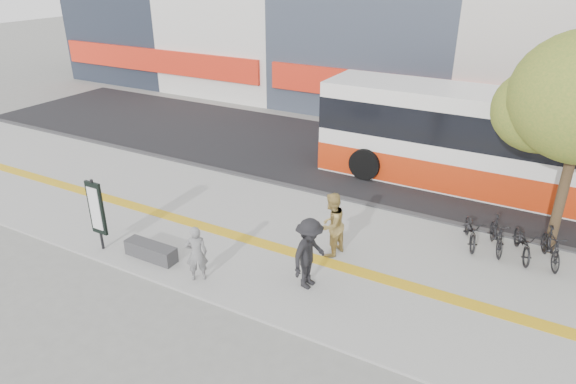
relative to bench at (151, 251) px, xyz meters
The scene contains 12 objects.
ground 2.88m from the bench, 24.78° to the left, with size 120.00×120.00×0.00m, color slate.
sidewalk 3.76m from the bench, 46.08° to the left, with size 40.00×7.00×0.08m, color gray.
tactile_strip 3.41m from the bench, 40.24° to the left, with size 40.00×0.45×0.01m, color gold.
street 10.53m from the bench, 75.70° to the left, with size 40.00×8.00×0.06m, color black.
curb 6.73m from the bench, 67.25° to the left, with size 40.00×0.25×0.14m, color #313134.
bench is the anchor object (origin of this frame).
signboard 1.94m from the bench, 169.19° to the right, with size 0.55×0.10×2.20m.
bus 12.52m from the bench, 51.26° to the left, with size 13.21×3.13×3.52m.
bicycle_row 10.17m from the bench, 30.76° to the left, with size 3.18×1.82×1.00m.
seated_woman 1.89m from the bench, ahead, with size 0.57×0.37×1.56m, color black.
pedestrian_tan 5.13m from the bench, 31.67° to the left, with size 0.92×0.72×1.89m, color tan.
pedestrian_dark 4.65m from the bench, 12.25° to the left, with size 1.25×0.72×1.93m, color black.
Camera 1 is at (6.72, -10.03, 7.82)m, focal length 31.61 mm.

